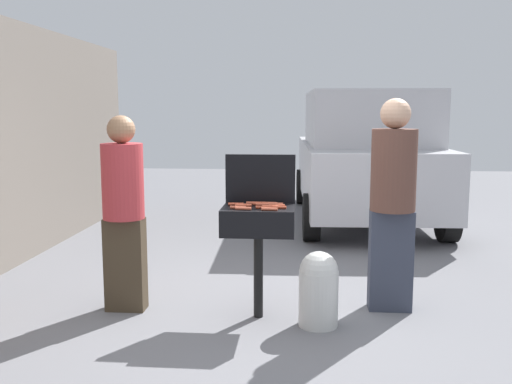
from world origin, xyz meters
TOP-DOWN VIEW (x-y plane):
  - ground_plane at (0.00, 0.00)m, footprint 24.00×24.00m
  - bbq_grill at (-0.10, -0.11)m, footprint 0.60×0.44m
  - grill_lid_open at (-0.10, 0.11)m, footprint 0.60×0.05m
  - hot_dog_0 at (0.05, -0.10)m, footprint 0.13×0.04m
  - hot_dog_1 at (-0.22, -0.09)m, footprint 0.13×0.03m
  - hot_dog_2 at (0.00, -0.27)m, footprint 0.13×0.03m
  - hot_dog_3 at (-0.09, -0.02)m, footprint 0.13×0.03m
  - hot_dog_4 at (-0.15, 0.02)m, footprint 0.13×0.04m
  - hot_dog_5 at (-0.02, 0.01)m, footprint 0.13×0.04m
  - hot_dog_6 at (-0.00, -0.14)m, footprint 0.13×0.03m
  - hot_dog_7 at (-0.06, -0.05)m, footprint 0.13×0.04m
  - hot_dog_8 at (-0.05, -0.19)m, footprint 0.13×0.04m
  - hot_dog_9 at (-0.23, -0.13)m, footprint 0.13×0.04m
  - hot_dog_10 at (-0.21, -0.25)m, footprint 0.13×0.04m
  - hot_dog_11 at (0.03, -0.02)m, footprint 0.13×0.03m
  - hot_dog_12 at (-0.26, -0.21)m, footprint 0.13×0.04m
  - hot_dog_13 at (-0.30, -0.05)m, footprint 0.13×0.04m
  - hot_dog_14 at (0.07, -0.18)m, footprint 0.13×0.03m
  - propane_tank at (0.40, -0.26)m, footprint 0.32×0.32m
  - person_left at (-1.27, -0.02)m, footprint 0.36×0.36m
  - person_right at (1.03, 0.18)m, footprint 0.39×0.39m
  - parked_minivan at (1.22, 4.32)m, footprint 2.18×4.47m

SIDE VIEW (x-z plane):
  - ground_plane at x=0.00m, z-range 0.00..0.00m
  - propane_tank at x=0.40m, z-range 0.01..0.63m
  - bbq_grill at x=-0.10m, z-range 0.33..1.27m
  - person_left at x=-1.27m, z-range 0.07..1.77m
  - hot_dog_0 at x=0.05m, z-range 0.95..0.97m
  - hot_dog_1 at x=-0.22m, z-range 0.95..0.97m
  - hot_dog_2 at x=0.00m, z-range 0.95..0.97m
  - hot_dog_3 at x=-0.09m, z-range 0.95..0.97m
  - hot_dog_4 at x=-0.15m, z-range 0.95..0.97m
  - hot_dog_5 at x=-0.02m, z-range 0.95..0.97m
  - hot_dog_6 at x=0.00m, z-range 0.95..0.97m
  - hot_dog_7 at x=-0.06m, z-range 0.95..0.97m
  - hot_dog_8 at x=-0.05m, z-range 0.95..0.97m
  - hot_dog_9 at x=-0.23m, z-range 0.95..0.97m
  - hot_dog_10 at x=-0.21m, z-range 0.95..0.97m
  - hot_dog_11 at x=0.03m, z-range 0.95..0.97m
  - hot_dog_12 at x=-0.26m, z-range 0.95..0.97m
  - hot_dog_13 at x=-0.30m, z-range 0.95..0.97m
  - hot_dog_14 at x=0.07m, z-range 0.95..0.97m
  - person_right at x=1.03m, z-range 0.08..1.92m
  - parked_minivan at x=1.22m, z-range 0.02..2.04m
  - grill_lid_open at x=-0.10m, z-range 0.95..1.37m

